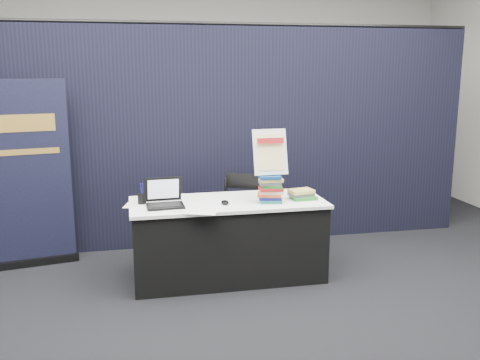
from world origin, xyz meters
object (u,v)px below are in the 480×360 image
object	(u,v)px
book_stack_tall	(271,189)
stacking_chair	(247,215)
display_table	(228,239)
info_sign	(270,152)
pullup_banner	(32,185)
laptop	(165,200)
book_stack_short	(303,194)

from	to	relation	value
book_stack_tall	stacking_chair	xyz separation A→B (m)	(-0.11, 0.47, -0.38)
display_table	info_sign	world-z (taller)	info_sign
info_sign	pullup_banner	xyz separation A→B (m)	(-2.21, 0.82, -0.38)
display_table	pullup_banner	bearing A→B (deg)	158.25
laptop	pullup_banner	xyz separation A→B (m)	(-1.24, 0.80, 0.02)
book_stack_tall	pullup_banner	world-z (taller)	pullup_banner
laptop	display_table	bearing A→B (deg)	4.39
laptop	stacking_chair	world-z (taller)	laptop
laptop	book_stack_tall	bearing A→B (deg)	-5.19
display_table	stacking_chair	distance (m)	0.46
laptop	book_stack_tall	world-z (taller)	book_stack_tall
laptop	stacking_chair	bearing A→B (deg)	24.21
pullup_banner	book_stack_tall	bearing A→B (deg)	-31.70
book_stack_tall	info_sign	bearing A→B (deg)	90.00
book_stack_short	info_sign	xyz separation A→B (m)	(-0.32, -0.02, 0.41)
info_sign	pullup_banner	bearing A→B (deg)	158.01
info_sign	stacking_chair	distance (m)	0.84
book_stack_tall	book_stack_short	size ratio (longest dim) A/B	1.14
stacking_chair	book_stack_tall	bearing A→B (deg)	-53.05
book_stack_tall	stacking_chair	bearing A→B (deg)	103.56
pullup_banner	stacking_chair	size ratio (longest dim) A/B	2.07
display_table	laptop	world-z (taller)	laptop
laptop	book_stack_short	world-z (taller)	laptop
laptop	stacking_chair	xyz separation A→B (m)	(0.85, 0.42, -0.31)
display_table	book_stack_short	size ratio (longest dim) A/B	8.13
book_stack_tall	pullup_banner	xyz separation A→B (m)	(-2.21, 0.85, -0.05)
display_table	laptop	bearing A→B (deg)	-173.37
info_sign	stacking_chair	world-z (taller)	info_sign
book_stack_tall	info_sign	size ratio (longest dim) A/B	0.59
laptop	stacking_chair	size ratio (longest dim) A/B	0.37
display_table	stacking_chair	bearing A→B (deg)	53.21
display_table	book_stack_tall	world-z (taller)	book_stack_tall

